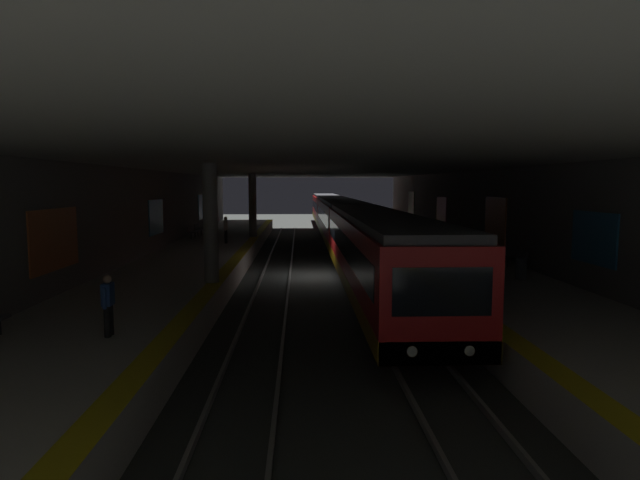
{
  "coord_description": "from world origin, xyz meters",
  "views": [
    {
      "loc": [
        -27.68,
        0.95,
        4.77
      ],
      "look_at": [
        6.76,
        -0.36,
        1.21
      ],
      "focal_mm": 29.93,
      "sensor_mm": 36.0,
      "label": 1
    }
  ],
  "objects_px": {
    "bench_right_mid": "(192,231)",
    "trash_bin": "(521,269)",
    "pillar_near": "(211,223)",
    "person_waiting_near": "(226,229)",
    "bench_left_mid": "(475,244)",
    "person_walking_mid": "(108,303)",
    "pillar_far": "(253,205)",
    "metro_train": "(340,220)",
    "bench_right_far": "(198,228)",
    "bench_left_near": "(515,258)",
    "bench_left_far": "(460,239)"
  },
  "relations": [
    {
      "from": "bench_left_mid",
      "to": "person_walking_mid",
      "type": "relative_size",
      "value": 1.11
    },
    {
      "from": "bench_right_mid",
      "to": "person_walking_mid",
      "type": "relative_size",
      "value": 1.11
    },
    {
      "from": "metro_train",
      "to": "bench_left_far",
      "type": "bearing_deg",
      "value": -149.24
    },
    {
      "from": "pillar_far",
      "to": "trash_bin",
      "type": "relative_size",
      "value": 5.35
    },
    {
      "from": "bench_left_far",
      "to": "bench_right_mid",
      "type": "distance_m",
      "value": 18.27
    },
    {
      "from": "metro_train",
      "to": "bench_left_mid",
      "type": "distance_m",
      "value": 14.83
    },
    {
      "from": "bench_right_mid",
      "to": "person_walking_mid",
      "type": "height_order",
      "value": "person_walking_mid"
    },
    {
      "from": "bench_left_mid",
      "to": "person_waiting_near",
      "type": "height_order",
      "value": "person_waiting_near"
    },
    {
      "from": "bench_left_mid",
      "to": "trash_bin",
      "type": "xyz_separation_m",
      "value": [
        -7.73,
        0.73,
        -0.1
      ]
    },
    {
      "from": "bench_left_mid",
      "to": "person_walking_mid",
      "type": "height_order",
      "value": "person_walking_mid"
    },
    {
      "from": "metro_train",
      "to": "bench_right_mid",
      "type": "relative_size",
      "value": 35.49
    },
    {
      "from": "metro_train",
      "to": "bench_left_far",
      "type": "xyz_separation_m",
      "value": [
        -10.64,
        -6.33,
        -0.45
      ]
    },
    {
      "from": "pillar_far",
      "to": "bench_left_far",
      "type": "xyz_separation_m",
      "value": [
        -7.54,
        -12.88,
        -1.75
      ]
    },
    {
      "from": "pillar_far",
      "to": "person_walking_mid",
      "type": "xyz_separation_m",
      "value": [
        -25.52,
        1.33,
        -1.45
      ]
    },
    {
      "from": "pillar_near",
      "to": "person_waiting_near",
      "type": "distance_m",
      "value": 13.98
    },
    {
      "from": "bench_left_mid",
      "to": "trash_bin",
      "type": "relative_size",
      "value": 2.0
    },
    {
      "from": "pillar_far",
      "to": "metro_train",
      "type": "height_order",
      "value": "pillar_far"
    },
    {
      "from": "bench_left_mid",
      "to": "person_walking_mid",
      "type": "bearing_deg",
      "value": 136.97
    },
    {
      "from": "pillar_near",
      "to": "person_walking_mid",
      "type": "relative_size",
      "value": 2.97
    },
    {
      "from": "pillar_near",
      "to": "person_walking_mid",
      "type": "bearing_deg",
      "value": 169.71
    },
    {
      "from": "metro_train",
      "to": "bench_left_near",
      "type": "xyz_separation_m",
      "value": [
        -18.79,
        -6.33,
        -0.45
      ]
    },
    {
      "from": "pillar_far",
      "to": "person_waiting_near",
      "type": "height_order",
      "value": "pillar_far"
    },
    {
      "from": "bench_left_far",
      "to": "person_waiting_near",
      "type": "distance_m",
      "value": 14.59
    },
    {
      "from": "metro_train",
      "to": "trash_bin",
      "type": "distance_m",
      "value": 21.87
    },
    {
      "from": "bench_right_far",
      "to": "trash_bin",
      "type": "distance_m",
      "value": 25.39
    },
    {
      "from": "metro_train",
      "to": "pillar_far",
      "type": "bearing_deg",
      "value": 115.38
    },
    {
      "from": "bench_right_mid",
      "to": "person_walking_mid",
      "type": "xyz_separation_m",
      "value": [
        -24.5,
        -2.86,
        0.3
      ]
    },
    {
      "from": "pillar_near",
      "to": "bench_left_mid",
      "type": "xyz_separation_m",
      "value": [
        7.91,
        -12.88,
        -1.75
      ]
    },
    {
      "from": "bench_left_far",
      "to": "bench_right_far",
      "type": "bearing_deg",
      "value": 62.34
    },
    {
      "from": "bench_left_mid",
      "to": "pillar_near",
      "type": "bearing_deg",
      "value": 121.56
    },
    {
      "from": "pillar_near",
      "to": "person_waiting_near",
      "type": "relative_size",
      "value": 2.65
    },
    {
      "from": "metro_train",
      "to": "person_walking_mid",
      "type": "height_order",
      "value": "metro_train"
    },
    {
      "from": "pillar_near",
      "to": "trash_bin",
      "type": "xyz_separation_m",
      "value": [
        0.18,
        -12.15,
        -1.85
      ]
    },
    {
      "from": "bench_right_mid",
      "to": "person_walking_mid",
      "type": "distance_m",
      "value": 24.66
    },
    {
      "from": "person_walking_mid",
      "to": "trash_bin",
      "type": "bearing_deg",
      "value": -60.93
    },
    {
      "from": "pillar_far",
      "to": "bench_left_far",
      "type": "relative_size",
      "value": 2.68
    },
    {
      "from": "bench_left_mid",
      "to": "bench_right_far",
      "type": "relative_size",
      "value": 1.0
    },
    {
      "from": "bench_right_mid",
      "to": "trash_bin",
      "type": "distance_m",
      "value": 23.58
    },
    {
      "from": "bench_left_near",
      "to": "bench_right_mid",
      "type": "height_order",
      "value": "same"
    },
    {
      "from": "metro_train",
      "to": "bench_right_far",
      "type": "height_order",
      "value": "metro_train"
    },
    {
      "from": "bench_left_near",
      "to": "person_waiting_near",
      "type": "bearing_deg",
      "value": 51.49
    },
    {
      "from": "pillar_far",
      "to": "bench_right_mid",
      "type": "xyz_separation_m",
      "value": [
        -1.02,
        4.18,
        -1.75
      ]
    },
    {
      "from": "pillar_far",
      "to": "person_waiting_near",
      "type": "xyz_separation_m",
      "value": [
        -4.36,
        1.35,
        -1.34
      ]
    },
    {
      "from": "bench_left_near",
      "to": "person_walking_mid",
      "type": "xyz_separation_m",
      "value": [
        -9.83,
        14.21,
        0.3
      ]
    },
    {
      "from": "bench_left_near",
      "to": "bench_left_mid",
      "type": "distance_m",
      "value": 5.39
    },
    {
      "from": "bench_right_mid",
      "to": "person_waiting_near",
      "type": "xyz_separation_m",
      "value": [
        -3.34,
        -2.84,
        0.41
      ]
    },
    {
      "from": "pillar_near",
      "to": "bench_left_near",
      "type": "distance_m",
      "value": 13.25
    },
    {
      "from": "person_walking_mid",
      "to": "metro_train",
      "type": "bearing_deg",
      "value": -15.39
    },
    {
      "from": "trash_bin",
      "to": "bench_right_mid",
      "type": "bearing_deg",
      "value": 43.85
    },
    {
      "from": "pillar_far",
      "to": "metro_train",
      "type": "relative_size",
      "value": 0.08
    }
  ]
}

